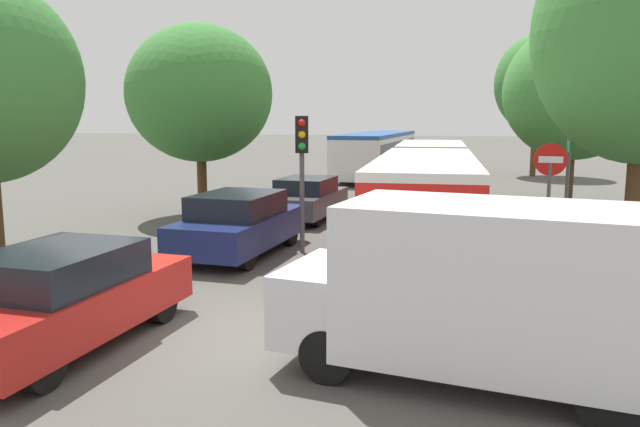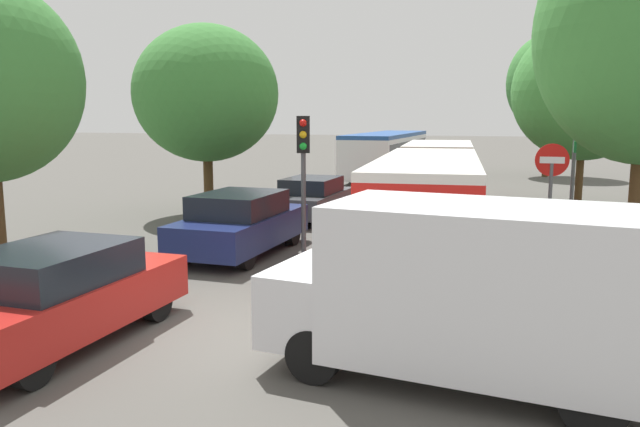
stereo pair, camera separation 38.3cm
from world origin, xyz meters
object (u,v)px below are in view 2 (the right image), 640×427
at_px(tree_left_mid, 206,94).
at_px(traffic_light, 303,153).
at_px(queued_car_red, 57,295).
at_px(tree_right_mid, 582,95).
at_px(no_entry_sign, 550,188).
at_px(white_van, 475,289).
at_px(city_bus_rear, 387,152).
at_px(queued_car_graphite, 312,198).
at_px(queued_car_navy, 241,223).
at_px(direction_sign_post, 575,148).
at_px(tree_right_far, 551,86).
at_px(articulated_bus, 433,183).

bearing_deg(tree_left_mid, traffic_light, -44.06).
relative_size(queued_car_red, tree_right_mid, 0.65).
relative_size(traffic_light, tree_right_mid, 0.50).
bearing_deg(tree_left_mid, no_entry_sign, -26.19).
distance_m(white_van, tree_left_mid, 15.11).
bearing_deg(city_bus_rear, queued_car_graphite, -177.35).
relative_size(queued_car_navy, direction_sign_post, 1.26).
bearing_deg(queued_car_navy, tree_right_far, -17.77).
distance_m(direction_sign_post, tree_right_mid, 7.46).
bearing_deg(traffic_light, tree_left_mid, -150.36).
relative_size(queued_car_red, queued_car_navy, 0.97).
xyz_separation_m(white_van, tree_right_mid, (3.02, 16.88, 2.92)).
xyz_separation_m(direction_sign_post, tree_right_mid, (0.92, 7.23, 1.59)).
bearing_deg(traffic_light, tree_right_mid, 127.52).
relative_size(queued_car_red, white_van, 0.85).
xyz_separation_m(queued_car_red, tree_right_mid, (9.05, 17.22, 3.39)).
bearing_deg(direction_sign_post, queued_car_graphite, -9.72).
xyz_separation_m(queued_car_graphite, tree_left_mid, (-3.69, -0.13, 3.43)).
height_order(queued_car_graphite, traffic_light, traffic_light).
relative_size(traffic_light, tree_left_mid, 0.53).
height_order(city_bus_rear, white_van, city_bus_rear).
relative_size(tree_right_mid, tree_right_far, 0.86).
bearing_deg(no_entry_sign, tree_right_far, 176.33).
distance_m(city_bus_rear, queued_car_red, 26.91).
relative_size(queued_car_red, direction_sign_post, 1.23).
bearing_deg(direction_sign_post, queued_car_red, 55.56).
height_order(articulated_bus, city_bus_rear, city_bus_rear).
distance_m(city_bus_rear, queued_car_graphite, 14.94).
bearing_deg(tree_right_mid, queued_car_red, -117.72).
bearing_deg(tree_right_far, queued_car_red, -106.58).
relative_size(queued_car_graphite, white_van, 0.79).
relative_size(direction_sign_post, tree_right_far, 0.46).
bearing_deg(no_entry_sign, direction_sign_post, 166.83).
height_order(queued_car_graphite, tree_left_mid, tree_left_mid).
height_order(traffic_light, tree_left_mid, tree_left_mid).
xyz_separation_m(articulated_bus, queued_car_red, (-4.35, -11.54, -0.61)).
bearing_deg(city_bus_rear, direction_sign_post, -152.87).
xyz_separation_m(city_bus_rear, queued_car_red, (-0.23, -26.90, -0.66)).
height_order(queued_car_navy, queued_car_graphite, queued_car_navy).
bearing_deg(tree_right_mid, queued_car_graphite, -148.87).
bearing_deg(direction_sign_post, city_bus_rear, -60.28).
bearing_deg(tree_right_mid, tree_right_far, 91.09).
height_order(city_bus_rear, tree_right_mid, tree_right_mid).
bearing_deg(articulated_bus, queued_car_red, -24.30).
bearing_deg(queued_car_red, city_bus_rear, 2.18).
bearing_deg(queued_car_red, traffic_light, -10.25).
bearing_deg(white_van, tree_left_mid, -42.97).
xyz_separation_m(articulated_bus, tree_left_mid, (-7.66, 0.30, 2.76)).
bearing_deg(no_entry_sign, queued_car_navy, -88.85).
xyz_separation_m(no_entry_sign, direction_sign_post, (0.79, 3.38, 0.69)).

